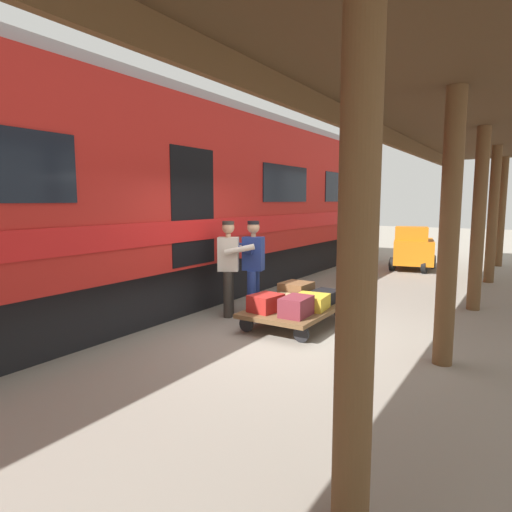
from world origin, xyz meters
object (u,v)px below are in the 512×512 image
at_px(porter_by_door, 230,265).
at_px(baggage_tug, 413,249).
at_px(suitcase_red_plastic, 266,303).
at_px(suitcase_yellow_case, 311,302).
at_px(luggage_cart, 296,309).
at_px(suitcase_tan_vintage, 282,300).
at_px(suitcase_black_hardshell, 324,297).
at_px(porter_in_overalls, 252,264).
at_px(suitcase_burgundy_valise, 296,306).
at_px(train_car, 133,201).
at_px(suitcase_brown_leather, 296,291).

height_order(porter_by_door, baggage_tug, porter_by_door).
bearing_deg(suitcase_red_plastic, suitcase_yellow_case, -135.80).
xyz_separation_m(luggage_cart, suitcase_tan_vintage, (0.27, -0.00, 0.13)).
bearing_deg(suitcase_black_hardshell, porter_in_overalls, 16.72).
distance_m(suitcase_burgundy_valise, suitcase_yellow_case, 0.53).
distance_m(train_car, suitcase_brown_leather, 3.51).
bearing_deg(suitcase_yellow_case, suitcase_burgundy_valise, 90.00).
height_order(suitcase_red_plastic, suitcase_tan_vintage, suitcase_red_plastic).
bearing_deg(suitcase_red_plastic, suitcase_black_hardshell, -117.21).
bearing_deg(porter_in_overalls, luggage_cart, 170.90).
bearing_deg(suitcase_red_plastic, suitcase_tan_vintage, -90.00).
xyz_separation_m(suitcase_yellow_case, baggage_tug, (0.02, -7.12, 0.20)).
bearing_deg(porter_by_door, porter_in_overalls, -136.79).
bearing_deg(suitcase_burgundy_valise, porter_by_door, -14.62).
bearing_deg(suitcase_burgundy_valise, suitcase_red_plastic, 0.00).
bearing_deg(suitcase_brown_leather, porter_by_door, 33.27).
relative_size(suitcase_yellow_case, baggage_tug, 0.28).
height_order(suitcase_burgundy_valise, suitcase_black_hardshell, suitcase_burgundy_valise).
height_order(train_car, suitcase_black_hardshell, train_car).
distance_m(suitcase_burgundy_valise, porter_in_overalls, 1.49).
distance_m(suitcase_brown_leather, suitcase_black_hardshell, 0.54).
xyz_separation_m(suitcase_burgundy_valise, suitcase_tan_vintage, (0.54, -0.53, -0.07)).
bearing_deg(luggage_cart, suitcase_yellow_case, -180.00).
relative_size(train_car, porter_by_door, 11.12).
relative_size(suitcase_burgundy_valise, baggage_tug, 0.28).
bearing_deg(suitcase_brown_leather, baggage_tug, -94.57).
relative_size(luggage_cart, suitcase_burgundy_valise, 3.56).
height_order(train_car, suitcase_red_plastic, train_car).
distance_m(luggage_cart, porter_by_door, 1.43).
relative_size(luggage_cart, baggage_tug, 1.01).
distance_m(train_car, suitcase_tan_vintage, 3.42).
bearing_deg(suitcase_red_plastic, luggage_cart, -117.21).
bearing_deg(suitcase_tan_vintage, baggage_tug, -94.23).
bearing_deg(porter_in_overalls, suitcase_black_hardshell, -163.28).
bearing_deg(train_car, suitcase_tan_vintage, -169.14).
distance_m(luggage_cart, suitcase_burgundy_valise, 0.62).
bearing_deg(baggage_tug, suitcase_burgundy_valise, 90.12).
xyz_separation_m(suitcase_red_plastic, suitcase_tan_vintage, (-0.00, -0.53, -0.05)).
height_order(suitcase_burgundy_valise, suitcase_brown_leather, same).
xyz_separation_m(luggage_cart, suitcase_brown_leather, (0.27, -0.53, 0.19)).
distance_m(suitcase_brown_leather, porter_by_door, 1.28).
height_order(suitcase_red_plastic, porter_in_overalls, porter_in_overalls).
distance_m(suitcase_tan_vintage, porter_in_overalls, 0.89).
distance_m(suitcase_burgundy_valise, suitcase_black_hardshell, 1.06).
distance_m(suitcase_yellow_case, porter_in_overalls, 1.34).
xyz_separation_m(train_car, suitcase_yellow_case, (-3.47, -0.56, -1.63)).
height_order(luggage_cart, porter_by_door, porter_by_door).
bearing_deg(porter_in_overalls, train_car, 17.81).
relative_size(train_car, luggage_cart, 9.87).
xyz_separation_m(suitcase_tan_vintage, baggage_tug, (-0.53, -7.12, 0.23)).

